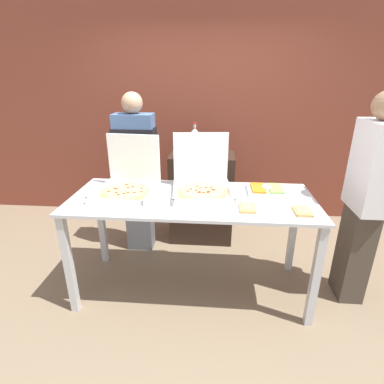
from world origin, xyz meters
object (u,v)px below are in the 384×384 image
at_px(pizza_box_far_left, 202,183).
at_px(person_server_vest, 136,166).
at_px(paper_plate_front_center, 247,209).
at_px(soda_can_silver, 212,145).
at_px(paper_plate_front_right, 302,212).
at_px(veggie_tray, 267,190).
at_px(pizza_box_far_right, 128,184).
at_px(soda_bottle, 195,140).
at_px(soda_can_colored, 192,151).
at_px(person_guest_plaid, 366,200).

relative_size(pizza_box_far_left, person_server_vest, 0.32).
bearing_deg(paper_plate_front_center, soda_can_silver, 102.22).
relative_size(paper_plate_front_right, veggie_tray, 0.65).
relative_size(pizza_box_far_right, soda_bottle, 1.59).
relative_size(soda_can_colored, person_server_vest, 0.07).
relative_size(paper_plate_front_right, soda_can_colored, 1.71).
height_order(pizza_box_far_left, paper_plate_front_center, pizza_box_far_left).
height_order(paper_plate_front_right, soda_bottle, soda_bottle).
relative_size(pizza_box_far_right, paper_plate_front_right, 2.53).
distance_m(pizza_box_far_right, soda_can_colored, 0.93).
xyz_separation_m(pizza_box_far_left, pizza_box_far_right, (-0.63, -0.07, -0.00)).
xyz_separation_m(person_server_vest, person_guest_plaid, (2.05, -0.66, -0.03)).
distance_m(soda_bottle, soda_can_colored, 0.21).
distance_m(paper_plate_front_center, soda_can_silver, 1.41).
relative_size(paper_plate_front_center, soda_can_colored, 1.78).
distance_m(soda_bottle, person_guest_plaid, 1.79).
bearing_deg(soda_can_colored, paper_plate_front_right, -50.09).
xyz_separation_m(pizza_box_far_left, paper_plate_front_center, (0.36, -0.34, -0.07)).
relative_size(veggie_tray, soda_can_colored, 2.63).
relative_size(pizza_box_far_left, soda_can_colored, 4.49).
bearing_deg(soda_bottle, veggie_tray, -51.51).
relative_size(pizza_box_far_right, soda_can_silver, 4.33).
relative_size(soda_can_silver, soda_can_colored, 1.00).
bearing_deg(person_guest_plaid, person_server_vest, 72.23).
height_order(pizza_box_far_right, paper_plate_front_center, pizza_box_far_right).
bearing_deg(paper_plate_front_right, veggie_tray, 116.40).
height_order(veggie_tray, person_guest_plaid, person_guest_plaid).
distance_m(paper_plate_front_right, veggie_tray, 0.45).
xyz_separation_m(paper_plate_front_right, soda_can_silver, (-0.69, 1.39, 0.17)).
bearing_deg(soda_bottle, paper_plate_front_center, -68.45).
bearing_deg(paper_plate_front_right, person_server_vest, 148.05).
distance_m(pizza_box_far_right, person_guest_plaid, 1.97).
bearing_deg(soda_bottle, soda_can_silver, 30.21).
bearing_deg(person_guest_plaid, pizza_box_far_left, 85.61).
bearing_deg(paper_plate_front_right, soda_bottle, 124.99).
height_order(soda_can_colored, person_server_vest, person_server_vest).
distance_m(paper_plate_front_right, soda_bottle, 1.58).
bearing_deg(pizza_box_far_right, veggie_tray, 10.44).
relative_size(pizza_box_far_left, pizza_box_far_right, 1.04).
bearing_deg(soda_can_colored, veggie_tray, -43.82).
distance_m(soda_bottle, soda_can_silver, 0.24).
distance_m(pizza_box_far_right, soda_can_silver, 1.30).
distance_m(soda_can_silver, person_server_vest, 0.92).
height_order(soda_can_silver, soda_can_colored, same).
distance_m(pizza_box_far_left, person_server_vest, 0.91).
distance_m(pizza_box_far_right, person_server_vest, 0.63).
xyz_separation_m(paper_plate_front_center, person_guest_plaid, (0.97, 0.24, 0.00)).
height_order(paper_plate_front_center, soda_can_silver, soda_can_silver).
bearing_deg(soda_bottle, person_guest_plaid, -34.63).
xyz_separation_m(veggie_tray, soda_can_silver, (-0.49, 0.98, 0.16)).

